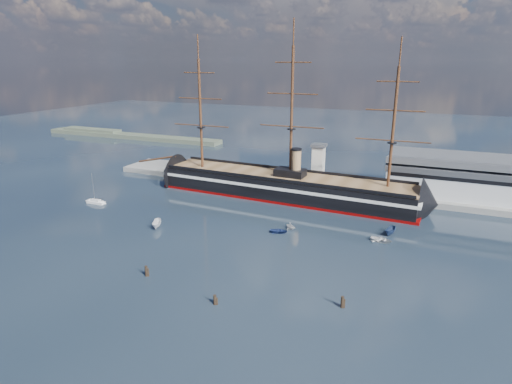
% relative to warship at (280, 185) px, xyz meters
% --- Properties ---
extents(ground, '(600.00, 600.00, 0.00)m').
position_rel_warship_xyz_m(ground, '(6.95, -20.00, -4.04)').
color(ground, black).
rests_on(ground, ground).
extents(quay, '(180.00, 18.00, 2.00)m').
position_rel_warship_xyz_m(quay, '(16.95, 16.00, -4.04)').
color(quay, slate).
rests_on(quay, ground).
extents(warehouse, '(63.00, 21.00, 11.60)m').
position_rel_warship_xyz_m(warehouse, '(64.95, 20.00, 3.95)').
color(warehouse, '#B7BABC').
rests_on(warehouse, ground).
extents(quay_tower, '(5.00, 5.00, 15.00)m').
position_rel_warship_xyz_m(quay_tower, '(9.95, 13.00, 5.72)').
color(quay_tower, silver).
rests_on(quay_tower, ground).
extents(shoreline, '(120.00, 10.00, 4.00)m').
position_rel_warship_xyz_m(shoreline, '(-132.28, 75.00, -2.59)').
color(shoreline, '#3F4C38').
rests_on(shoreline, ground).
extents(warship, '(113.29, 20.94, 53.94)m').
position_rel_warship_xyz_m(warship, '(0.00, 0.00, 0.00)').
color(warship, black).
rests_on(warship, ground).
extents(sailboat, '(6.49, 1.98, 10.35)m').
position_rel_warship_xyz_m(sailboat, '(-53.44, -30.67, -3.38)').
color(sailboat, silver).
rests_on(sailboat, ground).
extents(motorboat_a, '(7.19, 5.05, 2.71)m').
position_rel_warship_xyz_m(motorboat_a, '(-22.15, -40.69, -4.04)').
color(motorboat_a, white).
rests_on(motorboat_a, ground).
extents(motorboat_b, '(2.01, 3.27, 1.42)m').
position_rel_warship_xyz_m(motorboat_b, '(10.85, -30.72, -4.04)').
color(motorboat_b, navy).
rests_on(motorboat_b, ground).
extents(motorboat_d, '(4.89, 6.07, 2.06)m').
position_rel_warship_xyz_m(motorboat_d, '(13.00, -27.03, -4.04)').
color(motorboat_d, silver).
rests_on(motorboat_d, ground).
extents(motorboat_e, '(1.79, 3.59, 1.61)m').
position_rel_warship_xyz_m(motorboat_e, '(37.60, -26.06, -4.04)').
color(motorboat_e, silver).
rests_on(motorboat_e, ground).
extents(motorboat_f, '(6.56, 3.57, 2.48)m').
position_rel_warship_xyz_m(motorboat_f, '(39.32, -20.40, -4.04)').
color(motorboat_f, navy).
rests_on(motorboat_f, ground).
extents(piling_near_left, '(0.64, 0.64, 3.15)m').
position_rel_warship_xyz_m(piling_near_left, '(-7.55, -65.21, -4.04)').
color(piling_near_left, black).
rests_on(piling_near_left, ground).
extents(piling_near_mid, '(0.64, 0.64, 2.74)m').
position_rel_warship_xyz_m(piling_near_mid, '(11.71, -69.50, -4.04)').
color(piling_near_mid, black).
rests_on(piling_near_mid, ground).
extents(piling_near_right, '(0.64, 0.64, 3.11)m').
position_rel_warship_xyz_m(piling_near_right, '(34.72, -61.05, -4.04)').
color(piling_near_right, black).
rests_on(piling_near_right, ground).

